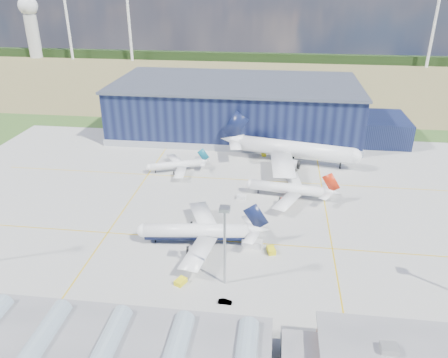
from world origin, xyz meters
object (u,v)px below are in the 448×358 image
airliner_regional (175,161)px  gse_van_b (205,246)px  airliner_red (288,184)px  gse_tug_b (181,282)px  gse_van_a (252,243)px  car_a (392,348)px  gse_van_c (232,324)px  light_mast_center (225,234)px  gse_cart_a (229,230)px  gse_tug_c (264,154)px  airliner_navy (196,224)px  gse_cart_b (242,197)px  gse_tug_a (271,250)px  car_b (225,302)px  hangar (241,110)px  airliner_widebody (296,141)px

airliner_regional → gse_van_b: size_ratio=5.74×
airliner_red → gse_tug_b: (-28.06, -53.81, -4.94)m
airliner_regional → gse_van_b: (21.71, -54.83, -3.33)m
gse_van_a → car_a: gse_van_a is taller
gse_van_a → gse_van_c: (-2.41, -33.96, -0.06)m
light_mast_center → gse_cart_a: bearing=93.9°
airliner_regional → gse_tug_c: 42.05m
car_a → airliner_red: bearing=7.4°
airliner_navy → gse_van_b: (3.09, -2.83, -5.54)m
gse_cart_b → gse_tug_a: bearing=-154.2°
gse_tug_a → car_a: gse_tug_a is taller
gse_cart_b → gse_van_c: bearing=-170.7°
gse_cart_a → car_b: (2.85, -33.64, -0.14)m
gse_van_a → gse_tug_c: (0.05, 74.04, -0.64)m
gse_van_a → airliner_red: bearing=-3.5°
gse_cart_b → light_mast_center: bearing=-174.0°
gse_tug_c → hangar: bearing=99.5°
gse_tug_b → car_a: size_ratio=0.89×
airliner_regional → gse_van_a: 63.13m
car_b → gse_van_c: bearing=-160.0°
gse_tug_c → gse_van_a: bearing=-102.7°
car_b → gse_cart_b: bearing=3.2°
light_mast_center → gse_tug_b: (-11.51, -1.81, -14.73)m
gse_tug_c → gse_cart_b: 43.76m
gse_cart_a → gse_van_c: bearing=-103.9°
airliner_regional → hangar: bearing=-133.2°
car_b → gse_tug_c: bearing=-0.7°
light_mast_center → gse_tug_a: bearing=53.0°
light_mast_center → gse_van_c: size_ratio=4.45×
airliner_widebody → light_mast_center: bearing=-91.2°
light_mast_center → gse_tug_b: bearing=-171.1°
airliner_navy → airliner_widebody: airliner_widebody is taller
car_a → hangar: bearing=7.5°
hangar → gse_cart_b: hangar is taller
gse_cart_a → gse_cart_b: (1.84, 22.94, 0.01)m
car_b → airliner_regional: bearing=23.6°
airliner_navy → gse_cart_a: 13.32m
gse_tug_b → gse_tug_c: gse_tug_b is taller
airliner_red → airliner_regional: size_ratio=1.28×
light_mast_center → gse_cart_b: bearing=89.9°
gse_tug_c → light_mast_center: bearing=-106.5°
gse_tug_a → gse_tug_b: bearing=-158.0°
airliner_navy → gse_van_a: bearing=173.4°
hangar → car_a: bearing=-72.0°
car_b → hangar: bearing=5.8°
airliner_widebody → gse_tug_c: size_ratio=20.52×
car_b → gse_van_b: bearing=23.2°
hangar → gse_tug_a: size_ratio=40.55×
airliner_regional → car_b: size_ratio=7.81×
hangar → gse_van_c: (10.90, -140.80, -10.38)m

